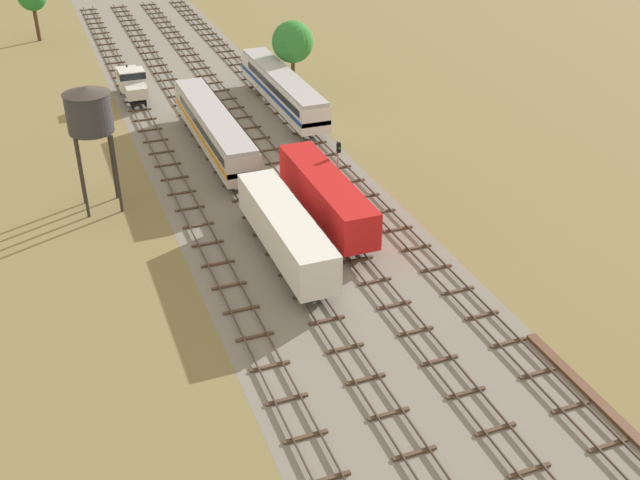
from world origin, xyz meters
TOP-DOWN VIEW (x-y plane):
  - ground_plane at (0.00, 56.00)m, footprint 480.00×480.00m
  - ballast_bed at (0.00, 56.00)m, footprint 17.99×176.00m
  - track_far_left at (-7.00, 57.00)m, footprint 2.40×126.00m
  - track_left at (-2.33, 57.00)m, footprint 2.40×126.00m
  - track_centre_left at (2.33, 57.00)m, footprint 2.40×126.00m
  - track_centre at (7.00, 57.00)m, footprint 2.40×126.00m
  - freight_boxcar_left_nearest at (-2.33, 36.38)m, footprint 2.87×14.00m
  - freight_boxcar_centre_left_near at (2.34, 40.56)m, footprint 2.87×14.00m
  - diesel_railcar_left_mid at (-2.33, 56.62)m, footprint 2.96×20.50m
  - diesel_railcar_centre_midfar at (7.00, 64.91)m, footprint 2.96×20.50m
  - shunter_loco_far_left_far at (-7.00, 74.41)m, footprint 2.74×8.46m
  - water_tower at (-13.35, 49.37)m, footprint 3.58×3.58m
  - signal_post_nearest at (4.66, 43.95)m, footprint 0.28×0.47m
  - lineside_tree_1 at (10.02, 70.25)m, footprint 4.51×4.51m
  - spare_rail_bundle at (8.61, 17.56)m, footprint 0.60×10.00m

SIDE VIEW (x-z plane):
  - ground_plane at x=0.00m, z-range 0.00..0.00m
  - ballast_bed at x=0.00m, z-range 0.00..0.01m
  - spare_rail_bundle at x=8.61m, z-range 0.00..0.24m
  - track_far_left at x=-7.00m, z-range -0.01..0.28m
  - track_left at x=-2.33m, z-range -0.01..0.28m
  - track_centre_left at x=2.33m, z-range -0.01..0.28m
  - track_centre at x=7.00m, z-range -0.01..0.28m
  - shunter_loco_far_left_far at x=-7.00m, z-range 0.46..3.56m
  - freight_boxcar_left_nearest at x=-2.33m, z-range 0.65..4.25m
  - freight_boxcar_centre_left_near at x=2.34m, z-range 0.65..4.25m
  - diesel_railcar_left_mid at x=-2.33m, z-range 0.70..4.50m
  - diesel_railcar_centre_midfar at x=7.00m, z-range 0.70..4.50m
  - signal_post_nearest at x=4.66m, z-range 0.71..5.80m
  - lineside_tree_1 at x=10.02m, z-range 1.68..9.62m
  - water_tower at x=-13.35m, z-range 3.06..13.02m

